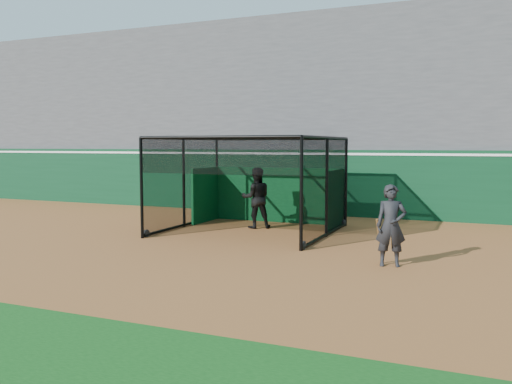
% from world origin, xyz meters
% --- Properties ---
extents(ground, '(120.00, 120.00, 0.00)m').
position_xyz_m(ground, '(0.00, 0.00, 0.00)').
color(ground, '#96592B').
rests_on(ground, ground).
extents(outfield_wall, '(50.00, 0.50, 2.50)m').
position_xyz_m(outfield_wall, '(0.00, 8.50, 1.29)').
color(outfield_wall, '#09361C').
rests_on(outfield_wall, ground).
extents(grandstand, '(50.00, 7.85, 8.95)m').
position_xyz_m(grandstand, '(0.00, 12.27, 4.48)').
color(grandstand, '#4C4C4F').
rests_on(grandstand, ground).
extents(batting_cage, '(4.91, 4.83, 2.90)m').
position_xyz_m(batting_cage, '(-0.79, 3.73, 1.44)').
color(batting_cage, black).
rests_on(batting_cage, ground).
extents(batter, '(1.20, 1.12, 1.97)m').
position_xyz_m(batter, '(-0.91, 4.39, 0.98)').
color(batter, black).
rests_on(batter, ground).
extents(on_deck_player, '(0.75, 0.58, 1.82)m').
position_xyz_m(on_deck_player, '(4.00, 0.47, 0.91)').
color(on_deck_player, black).
rests_on(on_deck_player, ground).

